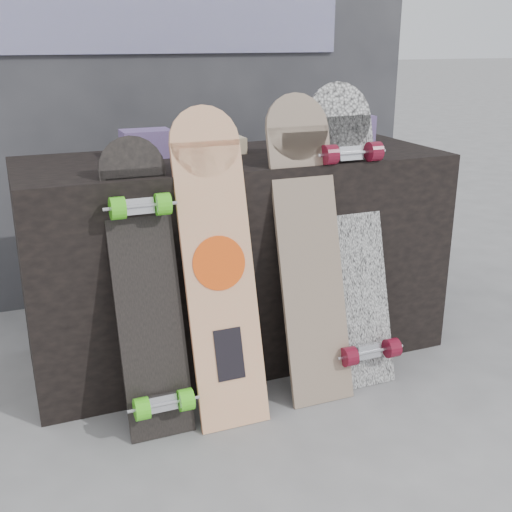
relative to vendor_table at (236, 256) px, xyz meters
name	(u,v)px	position (x,y,z in m)	size (l,w,h in m)	color
ground	(287,409)	(0.00, -0.50, -0.40)	(60.00, 60.00, 0.00)	slate
vendor_table	(236,256)	(0.00, 0.00, 0.00)	(1.60, 0.60, 0.80)	black
booth	(173,64)	(0.00, 0.85, 0.70)	(2.40, 0.22, 2.20)	#313236
merch_box_purple	(146,143)	(-0.31, 0.10, 0.45)	(0.18, 0.12, 0.10)	#693E7E
merch_box_small	(352,130)	(0.54, 0.07, 0.46)	(0.14, 0.14, 0.12)	#693E7E
merch_box_flat	(216,146)	(-0.05, 0.07, 0.43)	(0.22, 0.10, 0.06)	#D1B78C
longboard_geisha	(218,258)	(-0.20, -0.37, 0.14)	(0.24, 0.32, 1.02)	beige
longboard_celtic	(308,240)	(0.14, -0.35, 0.16)	(0.23, 0.31, 1.05)	beige
longboard_cascadia	(352,231)	(0.33, -0.32, 0.16)	(0.25, 0.37, 1.07)	white
skateboard_dark	(147,285)	(-0.44, -0.37, 0.08)	(0.21, 0.35, 0.93)	black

